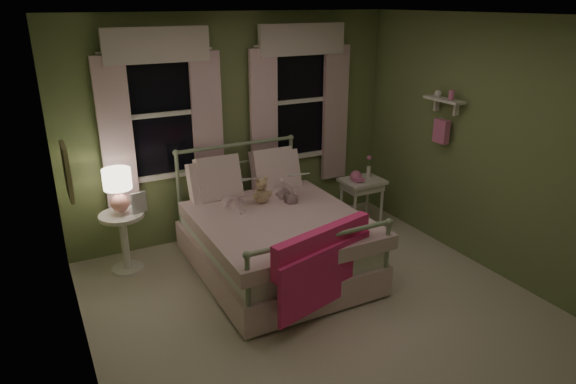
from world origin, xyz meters
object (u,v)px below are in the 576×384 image
child_right (278,172)px  teddy_bear (261,192)px  nightstand_left (124,234)px  table_lamp (118,186)px  child_left (231,179)px  nightstand_right (362,187)px  bed (273,236)px

child_right → teddy_bear: child_right is taller
nightstand_left → table_lamp: (0.00, 0.00, 0.54)m
teddy_bear → nightstand_left: teddy_bear is taller
nightstand_left → table_lamp: bearing=45.0°
nightstand_left → teddy_bear: bearing=-17.6°
child_left → nightstand_right: child_left is taller
nightstand_left → table_lamp: 0.54m
child_left → child_right: bearing=-173.1°
child_right → teddy_bear: (-0.28, -0.16, -0.13)m
child_left → nightstand_right: bearing=-172.6°
child_left → nightstand_left: 1.25m
table_lamp → bed: bearing=-26.9°
nightstand_left → table_lamp: table_lamp is taller
child_left → teddy_bear: 0.35m
child_left → teddy_bear: (0.28, -0.16, -0.14)m
teddy_bear → nightstand_left: 1.50m
bed → nightstand_right: size_ratio=3.18×
teddy_bear → bed: bearing=-90.0°
bed → nightstand_left: 1.56m
table_lamp → nightstand_right: bearing=-5.4°
table_lamp → nightstand_right: 2.87m
child_left → teddy_bear: size_ratio=2.43×
child_right → nightstand_right: 1.22m
table_lamp → nightstand_right: table_lamp is taller
teddy_bear → nightstand_right: size_ratio=0.47×
nightstand_left → child_left: bearing=-14.3°
bed → teddy_bear: bed is taller
child_left → teddy_bear: child_left is taller
child_right → table_lamp: bearing=-7.9°
child_left → nightstand_left: size_ratio=1.13×
child_right → nightstand_left: bearing=-7.9°
bed → nightstand_right: 1.51m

